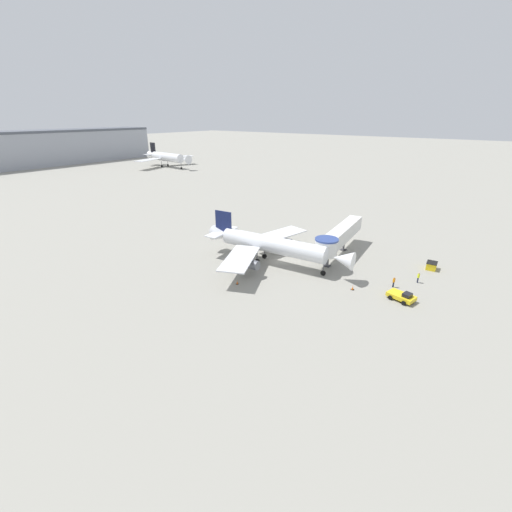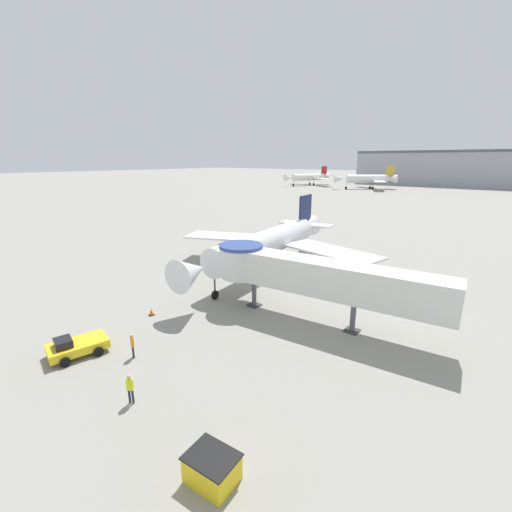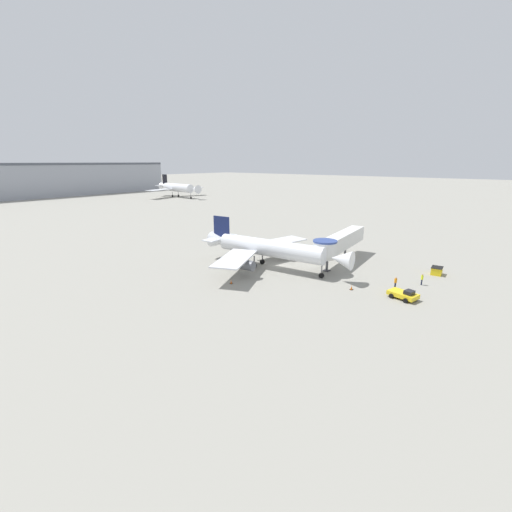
% 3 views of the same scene
% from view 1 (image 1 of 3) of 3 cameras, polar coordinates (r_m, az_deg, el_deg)
% --- Properties ---
extents(ground_plane, '(800.00, 800.00, 0.00)m').
position_cam_1_polar(ground_plane, '(65.37, 3.88, -0.79)').
color(ground_plane, gray).
extents(main_airplane, '(27.06, 28.60, 8.53)m').
position_cam_1_polar(main_airplane, '(63.00, 2.26, 1.90)').
color(main_airplane, silver).
rests_on(main_airplane, ground_plane).
extents(jet_bridge, '(20.21, 5.24, 5.82)m').
position_cam_1_polar(jet_bridge, '(67.41, 13.57, 3.12)').
color(jet_bridge, silver).
rests_on(jet_bridge, ground_plane).
extents(pushback_tug_yellow, '(3.13, 4.26, 1.47)m').
position_cam_1_polar(pushback_tug_yellow, '(55.97, 23.14, -6.17)').
color(pushback_tug_yellow, yellow).
rests_on(pushback_tug_yellow, ground_plane).
extents(service_container_yellow, '(2.34, 1.91, 1.32)m').
position_cam_1_polar(service_container_yellow, '(69.13, 27.21, -1.44)').
color(service_container_yellow, yellow).
rests_on(service_container_yellow, ground_plane).
extents(traffic_cone_near_nose, '(0.46, 0.46, 0.77)m').
position_cam_1_polar(traffic_cone_near_nose, '(56.67, 15.80, -5.10)').
color(traffic_cone_near_nose, black).
rests_on(traffic_cone_near_nose, ground_plane).
extents(traffic_cone_port_wing, '(0.42, 0.42, 0.69)m').
position_cam_1_polar(traffic_cone_port_wing, '(56.35, -3.14, -4.41)').
color(traffic_cone_port_wing, black).
rests_on(traffic_cone_port_wing, ground_plane).
extents(traffic_cone_starboard_wing, '(0.43, 0.43, 0.71)m').
position_cam_1_polar(traffic_cone_starboard_wing, '(72.45, 7.25, 1.76)').
color(traffic_cone_starboard_wing, black).
rests_on(traffic_cone_starboard_wing, ground_plane).
extents(ground_crew_marshaller, '(0.40, 0.38, 1.84)m').
position_cam_1_polar(ground_crew_marshaller, '(62.52, 25.44, -3.14)').
color(ground_crew_marshaller, '#1E2338').
rests_on(ground_crew_marshaller, ground_plane).
extents(ground_crew_wing_walker, '(0.40, 0.33, 1.80)m').
position_cam_1_polar(ground_crew_wing_walker, '(59.33, 21.99, -3.93)').
color(ground_crew_wing_walker, '#1E2338').
rests_on(ground_crew_wing_walker, ground_plane).
extents(background_jet_black_tail, '(35.19, 33.85, 11.76)m').
position_cam_1_polar(background_jet_black_tail, '(191.27, -14.69, 15.67)').
color(background_jet_black_tail, silver).
rests_on(background_jet_black_tail, ground_plane).
extents(terminal_building, '(153.10, 21.25, 18.01)m').
position_cam_1_polar(terminal_building, '(218.94, -36.01, 14.07)').
color(terminal_building, '#999EA8').
rests_on(terminal_building, ground_plane).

